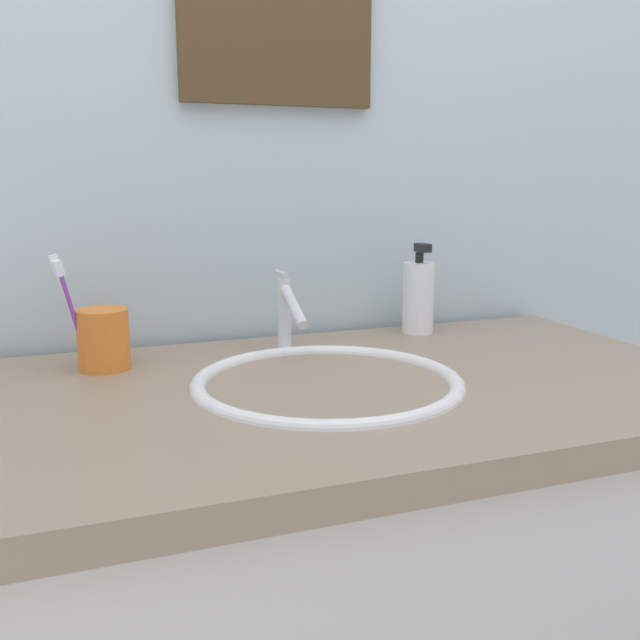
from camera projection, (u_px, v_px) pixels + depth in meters
tiled_wall_back at (274, 160)px, 1.32m from camera, size 2.36×0.04×2.40m
vanity_counter at (345, 638)px, 1.13m from camera, size 1.16×0.66×0.87m
sink_basin at (327, 404)px, 1.04m from camera, size 0.41×0.41×0.10m
faucet at (287, 311)px, 1.20m from camera, size 0.02×0.15×0.14m
toothbrush_cup at (103, 339)px, 1.10m from camera, size 0.08×0.08×0.10m
toothbrush_white at (69, 305)px, 1.07m from camera, size 0.05×0.02×0.18m
toothbrush_purple at (71, 308)px, 1.07m from camera, size 0.05×0.03×0.17m
soap_dispenser at (418, 296)px, 1.36m from camera, size 0.06×0.06×0.18m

